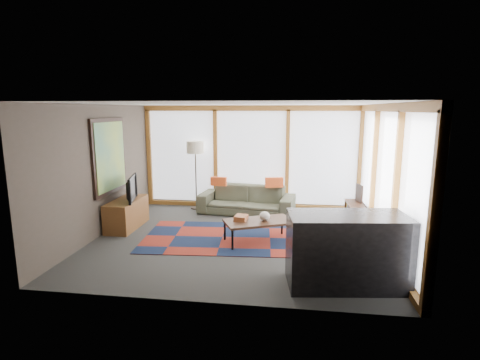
# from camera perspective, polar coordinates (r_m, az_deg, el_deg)

# --- Properties ---
(ground) EXTENTS (5.50, 5.50, 0.00)m
(ground) POSITION_cam_1_polar(r_m,az_deg,el_deg) (7.44, -0.43, -8.93)
(ground) COLOR #292826
(ground) RESTS_ON ground
(room_envelope) EXTENTS (5.52, 5.02, 2.62)m
(room_envelope) POSITION_cam_1_polar(r_m,az_deg,el_deg) (7.57, 3.88, 3.41)
(room_envelope) COLOR #3E352C
(room_envelope) RESTS_ON ground
(rug) EXTENTS (3.19, 2.18, 0.01)m
(rug) POSITION_cam_1_polar(r_m,az_deg,el_deg) (7.51, -2.71, -8.68)
(rug) COLOR maroon
(rug) RESTS_ON ground
(sofa) EXTENTS (2.39, 1.19, 0.67)m
(sofa) POSITION_cam_1_polar(r_m,az_deg,el_deg) (9.11, 1.00, -3.04)
(sofa) COLOR #3A3E2E
(sofa) RESTS_ON ground
(pillow_left) EXTENTS (0.40, 0.14, 0.21)m
(pillow_left) POSITION_cam_1_polar(r_m,az_deg,el_deg) (9.11, -3.28, -0.20)
(pillow_left) COLOR #CF4B1D
(pillow_left) RESTS_ON sofa
(pillow_right) EXTENTS (0.44, 0.23, 0.23)m
(pillow_right) POSITION_cam_1_polar(r_m,az_deg,el_deg) (8.96, 5.23, -0.35)
(pillow_right) COLOR #CF4B1D
(pillow_right) RESTS_ON sofa
(floor_lamp) EXTENTS (0.43, 0.43, 1.72)m
(floor_lamp) POSITION_cam_1_polar(r_m,az_deg,el_deg) (9.52, -6.74, 0.72)
(floor_lamp) COLOR #312519
(floor_lamp) RESTS_ON ground
(coffee_table) EXTENTS (1.42, 1.11, 0.42)m
(coffee_table) POSITION_cam_1_polar(r_m,az_deg,el_deg) (7.21, 2.87, -7.81)
(coffee_table) COLOR black
(coffee_table) RESTS_ON ground
(book_stack) EXTENTS (0.26, 0.30, 0.09)m
(book_stack) POSITION_cam_1_polar(r_m,az_deg,el_deg) (7.15, 0.16, -5.78)
(book_stack) COLOR brown
(book_stack) RESTS_ON coffee_table
(vase) EXTENTS (0.23, 0.23, 0.18)m
(vase) POSITION_cam_1_polar(r_m,az_deg,el_deg) (7.12, 3.78, -5.52)
(vase) COLOR beige
(vase) RESTS_ON coffee_table
(bookshelf) EXTENTS (0.36, 1.97, 0.49)m
(bookshelf) POSITION_cam_1_polar(r_m,az_deg,el_deg) (8.05, 17.77, -6.06)
(bookshelf) COLOR black
(bookshelf) RESTS_ON ground
(bowl_a) EXTENTS (0.21, 0.21, 0.10)m
(bowl_a) POSITION_cam_1_polar(r_m,az_deg,el_deg) (7.44, 18.29, -5.11)
(bowl_a) COLOR black
(bowl_a) RESTS_ON bookshelf
(bowl_b) EXTENTS (0.17, 0.17, 0.07)m
(bowl_b) POSITION_cam_1_polar(r_m,az_deg,el_deg) (7.74, 18.02, -4.58)
(bowl_b) COLOR black
(bowl_b) RESTS_ON bookshelf
(shelf_picture) EXTENTS (0.11, 0.30, 0.39)m
(shelf_picture) POSITION_cam_1_polar(r_m,az_deg,el_deg) (8.63, 17.70, -1.93)
(shelf_picture) COLOR black
(shelf_picture) RESTS_ON bookshelf
(tv_console) EXTENTS (0.51, 1.22, 0.61)m
(tv_console) POSITION_cam_1_polar(r_m,az_deg,el_deg) (8.39, -16.86, -4.93)
(tv_console) COLOR brown
(tv_console) RESTS_ON ground
(television) EXTENTS (0.34, 0.90, 0.52)m
(television) POSITION_cam_1_polar(r_m,az_deg,el_deg) (8.20, -16.66, -1.23)
(television) COLOR black
(television) RESTS_ON tv_console
(bar_counter) EXTENTS (1.74, 0.97, 1.05)m
(bar_counter) POSITION_cam_1_polar(r_m,az_deg,el_deg) (5.63, 15.96, -10.28)
(bar_counter) COLOR black
(bar_counter) RESTS_ON ground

